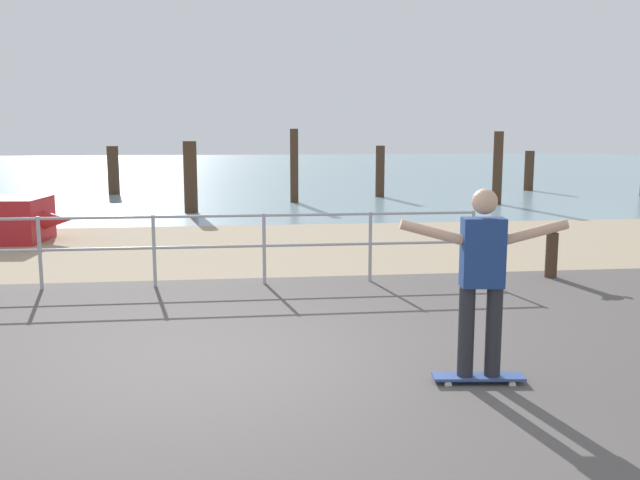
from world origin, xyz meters
TOP-DOWN VIEW (x-y plane):
  - ground_plane at (0.00, -1.00)m, footprint 24.00×10.00m
  - beach_strip at (0.00, 7.00)m, footprint 24.00×6.00m
  - sea_surface at (0.00, 35.00)m, footprint 72.00×50.00m
  - railing_fence at (-1.87, 3.60)m, footprint 10.96×0.05m
  - skateboard at (2.17, -0.66)m, footprint 0.82×0.29m
  - skateboarder at (2.17, -0.66)m, footprint 1.45×0.25m
  - bollard_short at (4.80, 3.52)m, footprint 0.18×0.18m
  - seagull at (4.82, 3.53)m, footprint 0.47×0.25m
  - groyne_post_0 at (-4.16, 18.75)m, footprint 0.39×0.39m
  - groyne_post_1 at (-1.14, 12.79)m, footprint 0.36×0.36m
  - groyne_post_2 at (1.89, 15.23)m, footprint 0.25×0.25m
  - groyne_post_3 at (4.92, 16.73)m, footprint 0.30×0.30m
  - groyne_post_4 at (7.95, 13.93)m, footprint 0.29×0.29m
  - groyne_post_5 at (10.98, 18.56)m, footprint 0.35×0.35m

SIDE VIEW (x-z plane):
  - ground_plane at x=0.00m, z-range -0.02..0.02m
  - beach_strip at x=0.00m, z-range -0.02..0.02m
  - sea_surface at x=0.00m, z-range -0.02..0.02m
  - skateboard at x=2.17m, z-range 0.03..0.11m
  - bollard_short at x=4.80m, z-range 0.00..0.70m
  - railing_fence at x=-1.87m, z-range 0.17..1.22m
  - groyne_post_5 at x=10.98m, z-range 0.00..1.49m
  - seagull at x=4.82m, z-range 0.69..0.86m
  - groyne_post_0 at x=-4.16m, z-range 0.00..1.71m
  - groyne_post_3 at x=4.92m, z-range 0.00..1.74m
  - groyne_post_1 at x=-1.14m, z-range 0.00..1.95m
  - skateboarder at x=2.17m, z-range 0.19..1.84m
  - groyne_post_4 at x=7.95m, z-range 0.00..2.21m
  - groyne_post_2 at x=1.89m, z-range 0.00..2.29m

